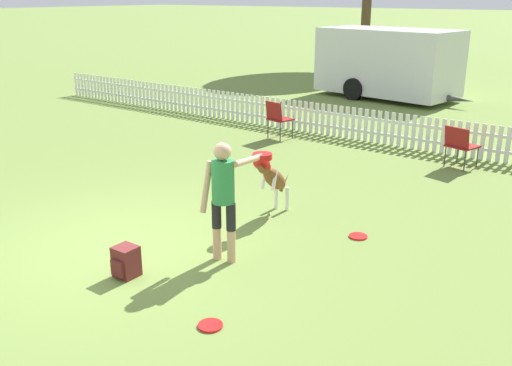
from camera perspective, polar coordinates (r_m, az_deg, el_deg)
ground_plane at (r=7.82m, az=-13.50°, el=-6.34°), size 240.00×240.00×0.00m
handler_person at (r=6.96m, az=-3.03°, el=-0.48°), size 0.48×1.00×1.53m
leaping_dog at (r=8.41m, az=1.74°, el=0.52°), size 0.45×1.17×1.05m
frisbee_near_handler at (r=8.05m, az=10.18°, el=-5.27°), size 0.26×0.26×0.02m
frisbee_near_dog at (r=5.97m, az=-4.59°, el=-14.01°), size 0.26×0.26×0.02m
backpack_on_grass at (r=6.99m, az=-12.89°, el=-7.68°), size 0.26×0.29×0.38m
picket_fence at (r=13.22m, az=10.63°, el=5.74°), size 20.85×0.04×0.74m
folding_chair_blue_left at (r=11.57m, az=19.73°, el=3.76°), size 0.62×0.64×0.82m
folding_chair_center at (r=13.12m, az=2.17°, el=6.66°), size 0.55×0.57×0.88m
equipment_trailer at (r=18.90m, az=13.03°, el=11.73°), size 5.19×2.65×2.16m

